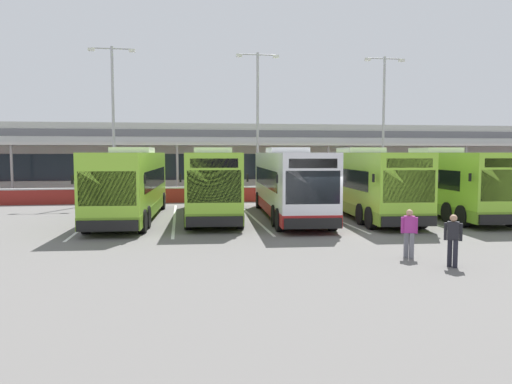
{
  "coord_description": "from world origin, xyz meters",
  "views": [
    {
      "loc": [
        -5.94,
        -20.6,
        3.49
      ],
      "look_at": [
        -2.35,
        3.0,
        1.6
      ],
      "focal_mm": 34.8,
      "sensor_mm": 36.0,
      "label": 1
    }
  ],
  "objects_px": {
    "pedestrian_approaching_bus": "(409,232)",
    "lamp_post_west": "(113,114)",
    "pedestrian_near_bin": "(453,239)",
    "lamp_post_east": "(384,117)",
    "coach_bus_centre": "(290,185)",
    "coach_bus_right_centre": "(365,184)",
    "coach_bus_rightmost": "(442,183)",
    "lamp_post_centre": "(258,116)",
    "coach_bus_leftmost": "(131,185)",
    "coach_bus_left_centre": "(213,184)"
  },
  "relations": [
    {
      "from": "coach_bus_left_centre",
      "to": "pedestrian_approaching_bus",
      "type": "bearing_deg",
      "value": -64.18
    },
    {
      "from": "pedestrian_near_bin",
      "to": "lamp_post_east",
      "type": "xyz_separation_m",
      "value": [
        7.72,
        23.64,
        5.42
      ]
    },
    {
      "from": "coach_bus_leftmost",
      "to": "pedestrian_near_bin",
      "type": "distance_m",
      "value": 16.7
    },
    {
      "from": "coach_bus_rightmost",
      "to": "pedestrian_approaching_bus",
      "type": "relative_size",
      "value": 7.58
    },
    {
      "from": "coach_bus_centre",
      "to": "lamp_post_east",
      "type": "distance_m",
      "value": 15.98
    },
    {
      "from": "pedestrian_approaching_bus",
      "to": "coach_bus_right_centre",
      "type": "bearing_deg",
      "value": 76.54
    },
    {
      "from": "pedestrian_near_bin",
      "to": "lamp_post_west",
      "type": "relative_size",
      "value": 0.15
    },
    {
      "from": "coach_bus_right_centre",
      "to": "coach_bus_leftmost",
      "type": "bearing_deg",
      "value": 177.37
    },
    {
      "from": "lamp_post_east",
      "to": "lamp_post_centre",
      "type": "bearing_deg",
      "value": -179.86
    },
    {
      "from": "coach_bus_leftmost",
      "to": "coach_bus_rightmost",
      "type": "height_order",
      "value": "same"
    },
    {
      "from": "coach_bus_left_centre",
      "to": "pedestrian_approaching_bus",
      "type": "relative_size",
      "value": 7.58
    },
    {
      "from": "coach_bus_left_centre",
      "to": "coach_bus_centre",
      "type": "relative_size",
      "value": 1.0
    },
    {
      "from": "coach_bus_leftmost",
      "to": "coach_bus_right_centre",
      "type": "height_order",
      "value": "same"
    },
    {
      "from": "lamp_post_west",
      "to": "coach_bus_left_centre",
      "type": "bearing_deg",
      "value": -56.13
    },
    {
      "from": "lamp_post_west",
      "to": "coach_bus_rightmost",
      "type": "bearing_deg",
      "value": -29.6
    },
    {
      "from": "coach_bus_rightmost",
      "to": "lamp_post_west",
      "type": "height_order",
      "value": "lamp_post_west"
    },
    {
      "from": "pedestrian_near_bin",
      "to": "coach_bus_right_centre",
      "type": "bearing_deg",
      "value": 81.35
    },
    {
      "from": "coach_bus_centre",
      "to": "coach_bus_right_centre",
      "type": "relative_size",
      "value": 1.0
    },
    {
      "from": "coach_bus_rightmost",
      "to": "lamp_post_west",
      "type": "distance_m",
      "value": 22.59
    },
    {
      "from": "coach_bus_centre",
      "to": "pedestrian_near_bin",
      "type": "relative_size",
      "value": 7.58
    },
    {
      "from": "lamp_post_west",
      "to": "lamp_post_centre",
      "type": "xyz_separation_m",
      "value": [
        10.55,
        0.63,
        0.0
      ]
    },
    {
      "from": "coach_bus_centre",
      "to": "coach_bus_rightmost",
      "type": "bearing_deg",
      "value": -0.5
    },
    {
      "from": "coach_bus_right_centre",
      "to": "pedestrian_approaching_bus",
      "type": "height_order",
      "value": "coach_bus_right_centre"
    },
    {
      "from": "pedestrian_approaching_bus",
      "to": "coach_bus_centre",
      "type": "bearing_deg",
      "value": 99.13
    },
    {
      "from": "lamp_post_centre",
      "to": "pedestrian_near_bin",
      "type": "bearing_deg",
      "value": -84.29
    },
    {
      "from": "coach_bus_left_centre",
      "to": "pedestrian_near_bin",
      "type": "xyz_separation_m",
      "value": [
        6.43,
        -13.32,
        -0.91
      ]
    },
    {
      "from": "pedestrian_approaching_bus",
      "to": "lamp_post_west",
      "type": "bearing_deg",
      "value": 119.6
    },
    {
      "from": "coach_bus_leftmost",
      "to": "pedestrian_approaching_bus",
      "type": "distance_m",
      "value": 15.12
    },
    {
      "from": "lamp_post_centre",
      "to": "coach_bus_leftmost",
      "type": "bearing_deg",
      "value": -127.71
    },
    {
      "from": "coach_bus_left_centre",
      "to": "lamp_post_west",
      "type": "bearing_deg",
      "value": 123.87
    },
    {
      "from": "coach_bus_left_centre",
      "to": "coach_bus_leftmost",
      "type": "bearing_deg",
      "value": -171.93
    },
    {
      "from": "coach_bus_right_centre",
      "to": "pedestrian_near_bin",
      "type": "height_order",
      "value": "coach_bus_right_centre"
    },
    {
      "from": "coach_bus_right_centre",
      "to": "coach_bus_left_centre",
      "type": "bearing_deg",
      "value": 171.77
    },
    {
      "from": "coach_bus_leftmost",
      "to": "coach_bus_centre",
      "type": "height_order",
      "value": "same"
    },
    {
      "from": "coach_bus_leftmost",
      "to": "pedestrian_near_bin",
      "type": "height_order",
      "value": "coach_bus_leftmost"
    },
    {
      "from": "coach_bus_centre",
      "to": "coach_bus_right_centre",
      "type": "bearing_deg",
      "value": 0.11
    },
    {
      "from": "lamp_post_east",
      "to": "coach_bus_left_centre",
      "type": "bearing_deg",
      "value": -143.92
    },
    {
      "from": "coach_bus_rightmost",
      "to": "lamp_post_west",
      "type": "xyz_separation_m",
      "value": [
        -19.25,
        10.94,
        4.5
      ]
    },
    {
      "from": "coach_bus_left_centre",
      "to": "coach_bus_right_centre",
      "type": "relative_size",
      "value": 1.0
    },
    {
      "from": "coach_bus_leftmost",
      "to": "pedestrian_approaching_bus",
      "type": "xyz_separation_m",
      "value": [
        10.09,
        -11.23,
        -0.91
      ]
    },
    {
      "from": "coach_bus_right_centre",
      "to": "lamp_post_east",
      "type": "height_order",
      "value": "lamp_post_east"
    },
    {
      "from": "coach_bus_centre",
      "to": "lamp_post_west",
      "type": "xyz_separation_m",
      "value": [
        -10.5,
        10.86,
        4.5
      ]
    },
    {
      "from": "coach_bus_centre",
      "to": "lamp_post_centre",
      "type": "height_order",
      "value": "lamp_post_centre"
    },
    {
      "from": "coach_bus_leftmost",
      "to": "coach_bus_rightmost",
      "type": "relative_size",
      "value": 1.0
    },
    {
      "from": "pedestrian_approaching_bus",
      "to": "lamp_post_west",
      "type": "height_order",
      "value": "lamp_post_west"
    },
    {
      "from": "coach_bus_rightmost",
      "to": "lamp_post_west",
      "type": "bearing_deg",
      "value": 150.4
    },
    {
      "from": "pedestrian_approaching_bus",
      "to": "lamp_post_centre",
      "type": "relative_size",
      "value": 0.15
    },
    {
      "from": "coach_bus_leftmost",
      "to": "lamp_post_centre",
      "type": "height_order",
      "value": "lamp_post_centre"
    },
    {
      "from": "coach_bus_leftmost",
      "to": "lamp_post_east",
      "type": "height_order",
      "value": "lamp_post_east"
    },
    {
      "from": "lamp_post_centre",
      "to": "lamp_post_east",
      "type": "bearing_deg",
      "value": 0.14
    }
  ]
}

